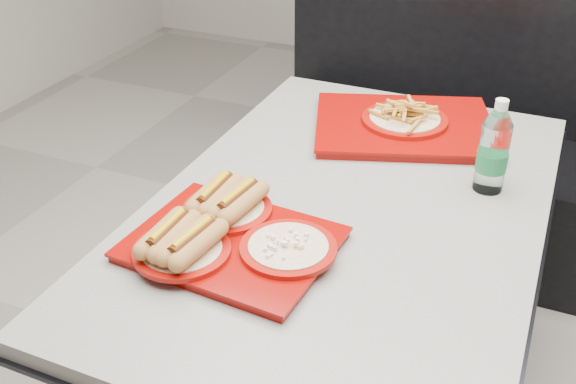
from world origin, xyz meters
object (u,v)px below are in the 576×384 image
at_px(booth_bench, 434,142).
at_px(tray_far, 404,122).
at_px(diner_table, 345,258).
at_px(water_bottle, 493,152).
at_px(tray_near, 226,233).

xyz_separation_m(booth_bench, tray_far, (0.02, -0.66, 0.38)).
height_order(diner_table, booth_bench, booth_bench).
relative_size(diner_table, water_bottle, 5.91).
bearing_deg(tray_near, tray_far, 73.64).
bearing_deg(water_bottle, booth_bench, 108.34).
xyz_separation_m(tray_near, tray_far, (0.21, 0.71, -0.00)).
relative_size(diner_table, tray_far, 2.33).
height_order(booth_bench, water_bottle, booth_bench).
height_order(booth_bench, tray_far, booth_bench).
relative_size(tray_near, water_bottle, 1.89).
xyz_separation_m(diner_table, tray_near, (-0.19, -0.27, 0.20)).
bearing_deg(tray_far, tray_near, -106.36).
bearing_deg(tray_far, diner_table, -92.56).
bearing_deg(tray_far, booth_bench, 91.70).
relative_size(booth_bench, tray_near, 2.98).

